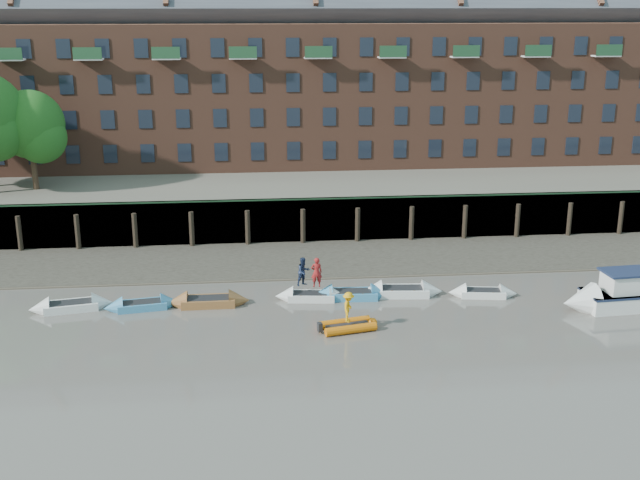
{
  "coord_description": "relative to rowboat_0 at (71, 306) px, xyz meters",
  "views": [
    {
      "loc": [
        -6.07,
        -34.01,
        17.13
      ],
      "look_at": [
        -1.69,
        12.0,
        3.2
      ],
      "focal_mm": 45.0,
      "sensor_mm": 36.0,
      "label": 1
    }
  ],
  "objects": [
    {
      "name": "mud_band",
      "position": [
        16.23,
        4.54,
        -0.24
      ],
      "size": [
        110.0,
        1.6,
        0.1
      ],
      "primitive_type": "cube",
      "color": "#4C4336",
      "rests_on": "ground"
    },
    {
      "name": "rib_tender",
      "position": [
        15.57,
        -4.36,
        -0.0
      ],
      "size": [
        3.21,
        2.06,
        0.54
      ],
      "rotation": [
        0.0,
        0.0,
        0.22
      ],
      "color": "#CC6309",
      "rests_on": "ground"
    },
    {
      "name": "person_rib_crew",
      "position": [
        15.47,
        -4.45,
        1.1
      ],
      "size": [
        0.91,
        1.22,
        1.67
      ],
      "primitive_type": "imported",
      "rotation": [
        0.0,
        0.0,
        1.27
      ],
      "color": "orange",
      "rests_on": "rib_tender"
    },
    {
      "name": "ground",
      "position": [
        16.23,
        -10.06,
        -0.24
      ],
      "size": [
        220.0,
        220.0,
        0.0
      ],
      "primitive_type": "plane",
      "color": "#605A54",
      "rests_on": "ground"
    },
    {
      "name": "person_rower_b",
      "position": [
        13.43,
        0.56,
        1.46
      ],
      "size": [
        1.05,
        0.98,
        1.72
      ],
      "primitive_type": "imported",
      "rotation": [
        0.0,
        0.0,
        0.52
      ],
      "color": "#19233F",
      "rests_on": "rowboat_3"
    },
    {
      "name": "apartment_terrace",
      "position": [
        16.23,
        26.94,
        12.59
      ],
      "size": [
        80.6,
        15.56,
        20.98
      ],
      "color": "brown",
      "rests_on": "bank_terrace"
    },
    {
      "name": "rowboat_0",
      "position": [
        0.0,
        0.0,
        0.0
      ],
      "size": [
        4.83,
        2.18,
        1.35
      ],
      "rotation": [
        0.0,
        0.0,
        0.18
      ],
      "color": "silver",
      "rests_on": "ground"
    },
    {
      "name": "bank_terrace",
      "position": [
        16.23,
        25.94,
        1.36
      ],
      "size": [
        110.0,
        28.0,
        3.2
      ],
      "primitive_type": "cube",
      "color": "#5E594D",
      "rests_on": "ground"
    },
    {
      "name": "rowboat_3",
      "position": [
        13.87,
        0.31,
        -0.02
      ],
      "size": [
        4.38,
        1.69,
        1.24
      ],
      "rotation": [
        0.0,
        0.0,
        -0.11
      ],
      "color": "silver",
      "rests_on": "ground"
    },
    {
      "name": "river_wall",
      "position": [
        16.23,
        12.32,
        1.36
      ],
      "size": [
        110.0,
        1.23,
        3.3
      ],
      "color": "#2D2A26",
      "rests_on": "ground"
    },
    {
      "name": "rowboat_1",
      "position": [
        4.03,
        -0.21,
        -0.02
      ],
      "size": [
        4.44,
        1.92,
        1.25
      ],
      "rotation": [
        0.0,
        0.0,
        0.16
      ],
      "color": "teal",
      "rests_on": "ground"
    },
    {
      "name": "rowboat_4",
      "position": [
        16.28,
        0.33,
        0.0
      ],
      "size": [
        4.72,
        1.58,
        1.35
      ],
      "rotation": [
        0.0,
        0.0,
        -0.05
      ],
      "color": "teal",
      "rests_on": "ground"
    },
    {
      "name": "foreshore",
      "position": [
        16.23,
        7.94,
        -0.24
      ],
      "size": [
        110.0,
        8.0,
        0.5
      ],
      "primitive_type": "cube",
      "color": "#3D382F",
      "rests_on": "ground"
    },
    {
      "name": "rowboat_6",
      "position": [
        24.17,
        -0.09,
        -0.03
      ],
      "size": [
        4.22,
        1.78,
        1.19
      ],
      "rotation": [
        0.0,
        0.0,
        -0.15
      ],
      "color": "silver",
      "rests_on": "ground"
    },
    {
      "name": "person_rower_a",
      "position": [
        14.18,
        0.25,
        1.5
      ],
      "size": [
        0.68,
        0.46,
        1.8
      ],
      "primitive_type": "imported",
      "rotation": [
        0.0,
        0.0,
        3.19
      ],
      "color": "maroon",
      "rests_on": "rowboat_3"
    },
    {
      "name": "rowboat_2",
      "position": [
        7.82,
        -0.05,
        0.01
      ],
      "size": [
        4.81,
        1.43,
        1.39
      ],
      "rotation": [
        0.0,
        0.0,
        0.01
      ],
      "color": "brown",
      "rests_on": "ground"
    },
    {
      "name": "motor_launch",
      "position": [
        31.02,
        -2.7,
        0.49
      ],
      "size": [
        7.07,
        2.8,
        2.85
      ],
      "rotation": [
        0.0,
        0.0,
        3.22
      ],
      "color": "silver",
      "rests_on": "ground"
    },
    {
      "name": "rowboat_5",
      "position": [
        19.36,
        0.54,
        0.01
      ],
      "size": [
        5.0,
        1.79,
        1.42
      ],
      "rotation": [
        0.0,
        0.0,
        -0.08
      ],
      "color": "silver",
      "rests_on": "ground"
    }
  ]
}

